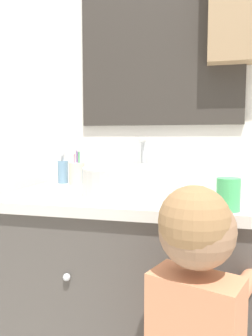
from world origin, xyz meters
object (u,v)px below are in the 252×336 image
at_px(soap_dispenser, 63,171).
at_px(toothbrush_holder, 77,173).
at_px(sink_basin, 134,180).
at_px(child_figure, 196,333).
at_px(drinking_cup, 228,194).

bearing_deg(soap_dispenser, toothbrush_holder, -22.88).
height_order(sink_basin, child_figure, sink_basin).
bearing_deg(child_figure, toothbrush_holder, 132.19).
bearing_deg(toothbrush_holder, soap_dispenser, 157.12).
xyz_separation_m(soap_dispenser, drinking_cup, (0.70, -0.41, -0.01)).
height_order(soap_dispenser, child_figure, soap_dispenser).
bearing_deg(sink_basin, child_figure, -59.86).
height_order(soap_dispenser, drinking_cup, soap_dispenser).
relative_size(child_figure, drinking_cup, 9.68).
bearing_deg(toothbrush_holder, sink_basin, -30.69).
xyz_separation_m(sink_basin, drinking_cup, (0.32, -0.20, -0.01)).
bearing_deg(sink_basin, toothbrush_holder, 149.31).
bearing_deg(toothbrush_holder, child_figure, -47.81).
xyz_separation_m(toothbrush_holder, drinking_cup, (0.62, -0.38, -0.01)).
height_order(toothbrush_holder, soap_dispenser, toothbrush_holder).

